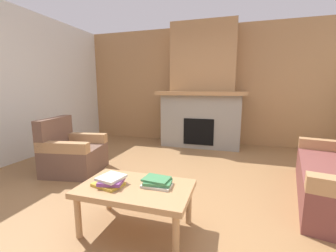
{
  "coord_description": "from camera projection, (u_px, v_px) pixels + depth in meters",
  "views": [
    {
      "loc": [
        0.71,
        -2.34,
        1.29
      ],
      "look_at": [
        -0.26,
        0.84,
        0.72
      ],
      "focal_mm": 23.45,
      "sensor_mm": 36.0,
      "label": 1
    }
  ],
  "objects": [
    {
      "name": "ground",
      "position": [
        168.0,
        198.0,
        2.63
      ],
      "size": [
        9.0,
        9.0,
        0.0
      ],
      "primitive_type": "plane",
      "color": "olive"
    },
    {
      "name": "wall_back_wood_panel",
      "position": [
        205.0,
        86.0,
        5.23
      ],
      "size": [
        6.0,
        0.12,
        2.7
      ],
      "primitive_type": "cube",
      "color": "#A87A4C",
      "rests_on": "ground"
    },
    {
      "name": "fireplace",
      "position": [
        202.0,
        94.0,
        4.91
      ],
      "size": [
        1.9,
        0.82,
        2.7
      ],
      "color": "gray",
      "rests_on": "ground"
    },
    {
      "name": "armchair",
      "position": [
        72.0,
        153.0,
        3.42
      ],
      "size": [
        0.88,
        0.88,
        0.85
      ],
      "color": "brown",
      "rests_on": "ground"
    },
    {
      "name": "coffee_table",
      "position": [
        136.0,
        192.0,
        1.97
      ],
      "size": [
        1.0,
        0.6,
        0.43
      ],
      "color": "tan",
      "rests_on": "ground"
    },
    {
      "name": "book_stack_near_edge",
      "position": [
        110.0,
        181.0,
        1.97
      ],
      "size": [
        0.29,
        0.27,
        0.08
      ],
      "color": "gold",
      "rests_on": "coffee_table"
    },
    {
      "name": "book_stack_center",
      "position": [
        157.0,
        182.0,
        1.96
      ],
      "size": [
        0.27,
        0.21,
        0.07
      ],
      "color": "beige",
      "rests_on": "coffee_table"
    }
  ]
}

